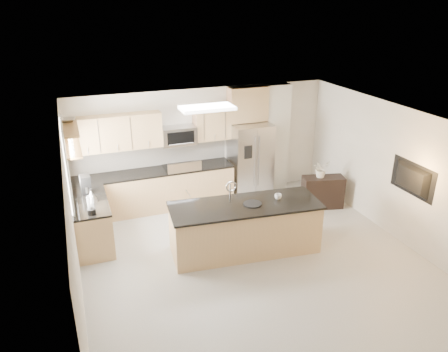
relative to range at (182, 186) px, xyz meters
name	(u,v)px	position (x,y,z in m)	size (l,w,h in m)	color
floor	(258,267)	(0.60, -2.92, -0.47)	(6.50, 6.50, 0.00)	#ABA9A3
ceiling	(263,126)	(0.60, -2.92, 2.13)	(6.00, 6.50, 0.02)	white
wall_back	(202,144)	(0.60, 0.33, 0.83)	(6.00, 0.02, 2.60)	silver
wall_front	(393,330)	(0.60, -6.17, 0.83)	(6.00, 0.02, 2.60)	silver
wall_left	(73,232)	(-2.40, -2.92, 0.83)	(0.02, 6.50, 2.60)	silver
wall_right	(405,177)	(3.60, -2.92, 0.83)	(0.02, 6.50, 2.60)	silver
back_counter	(155,189)	(-0.63, 0.01, 0.00)	(3.55, 0.66, 1.44)	tan
left_counter	(92,222)	(-2.07, -1.07, -0.01)	(0.66, 1.50, 0.92)	tan
range	(182,186)	(0.00, 0.00, 0.00)	(0.76, 0.64, 1.14)	black
upper_cabinets	(146,130)	(-0.70, 0.16, 1.35)	(3.50, 0.33, 0.75)	tan
microwave	(179,136)	(0.00, 0.12, 1.16)	(0.76, 0.40, 0.40)	#AAAAAD
refrigerator	(250,160)	(1.66, -0.05, 0.42)	(0.92, 0.78, 1.78)	#AAAAAD
partition_column	(275,138)	(2.42, 0.18, 0.83)	(0.60, 0.30, 2.60)	beige
window	(67,166)	(-2.38, -1.07, 1.18)	(0.04, 1.15, 1.65)	white
shelf_lower	(72,148)	(-2.25, -0.97, 1.48)	(0.30, 1.20, 0.04)	#97653C
shelf_upper	(69,128)	(-2.25, -0.97, 1.85)	(0.30, 1.20, 0.04)	#97653C
ceiling_fixture	(207,108)	(0.20, -1.32, 2.09)	(1.00, 0.50, 0.06)	white
island	(245,227)	(0.58, -2.31, 0.01)	(2.86, 1.26, 1.38)	tan
credenza	(323,192)	(2.96, -1.22, -0.11)	(0.91, 0.38, 0.73)	black
cup	(278,197)	(1.25, -2.31, 0.54)	(0.13, 0.13, 0.10)	silver
platter	(253,204)	(0.71, -2.35, 0.50)	(0.34, 0.34, 0.02)	black
blender	(91,206)	(-2.08, -1.65, 0.60)	(0.15, 0.15, 0.35)	black
kettle	(92,196)	(-2.02, -1.12, 0.56)	(0.21, 0.21, 0.26)	#AAAAAD
coffee_maker	(86,185)	(-2.09, -0.68, 0.62)	(0.20, 0.24, 0.36)	black
bowl	(68,120)	(-2.25, -0.58, 1.91)	(0.35, 0.35, 0.08)	#AAAAAD
flower_vase	(321,164)	(2.89, -1.17, 0.56)	(0.54, 0.47, 0.60)	silver
television	(409,179)	(3.51, -3.12, 0.88)	(1.08, 0.14, 0.62)	black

